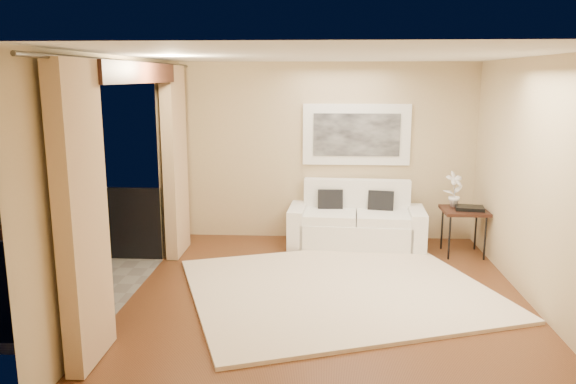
# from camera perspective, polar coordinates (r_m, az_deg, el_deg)

# --- Properties ---
(floor) EXTENTS (5.00, 5.00, 0.00)m
(floor) POSITION_cam_1_polar(r_m,az_deg,el_deg) (6.55, 3.99, -10.65)
(floor) COLOR brown
(floor) RESTS_ON ground
(room_shell) EXTENTS (5.00, 6.40, 5.00)m
(room_shell) POSITION_cam_1_polar(r_m,az_deg,el_deg) (6.39, -15.55, 11.59)
(room_shell) COLOR white
(room_shell) RESTS_ON ground
(balcony) EXTENTS (1.81, 2.60, 1.17)m
(balcony) POSITION_cam_1_polar(r_m,az_deg,el_deg) (7.23, -23.45, -7.92)
(balcony) COLOR #605B56
(balcony) RESTS_ON ground
(curtains) EXTENTS (0.16, 4.80, 2.64)m
(curtains) POSITION_cam_1_polar(r_m,az_deg,el_deg) (6.49, -14.81, 1.09)
(curtains) COLOR tan
(curtains) RESTS_ON ground
(artwork) EXTENTS (1.62, 0.07, 0.92)m
(artwork) POSITION_cam_1_polar(r_m,az_deg,el_deg) (8.58, 6.97, 5.81)
(artwork) COLOR white
(artwork) RESTS_ON room_shell
(rug) EXTENTS (4.16, 3.89, 0.04)m
(rug) POSITION_cam_1_polar(r_m,az_deg,el_deg) (6.76, 5.13, -9.74)
(rug) COLOR #F4DFC4
(rug) RESTS_ON floor
(sofa) EXTENTS (2.03, 0.97, 0.95)m
(sofa) POSITION_cam_1_polar(r_m,az_deg,el_deg) (8.44, 6.94, -3.15)
(sofa) COLOR white
(sofa) RESTS_ON floor
(side_table) EXTENTS (0.61, 0.61, 0.66)m
(side_table) POSITION_cam_1_polar(r_m,az_deg,el_deg) (8.25, 17.47, -2.07)
(side_table) COLOR black
(side_table) RESTS_ON floor
(tray) EXTENTS (0.42, 0.34, 0.05)m
(tray) POSITION_cam_1_polar(r_m,az_deg,el_deg) (8.22, 17.96, -1.56)
(tray) COLOR black
(tray) RESTS_ON side_table
(orchid) EXTENTS (0.32, 0.27, 0.51)m
(orchid) POSITION_cam_1_polar(r_m,az_deg,el_deg) (8.29, 16.53, 0.26)
(orchid) COLOR white
(orchid) RESTS_ON side_table
(bistro_table) EXTENTS (0.75, 0.75, 0.72)m
(bistro_table) POSITION_cam_1_polar(r_m,az_deg,el_deg) (6.82, -22.00, -4.89)
(bistro_table) COLOR black
(bistro_table) RESTS_ON balcony
(balcony_chair_far) EXTENTS (0.51, 0.52, 0.99)m
(balcony_chair_far) POSITION_cam_1_polar(r_m,az_deg,el_deg) (7.10, -19.95, -4.67)
(balcony_chair_far) COLOR black
(balcony_chair_far) RESTS_ON balcony
(ice_bucket) EXTENTS (0.18, 0.18, 0.20)m
(ice_bucket) POSITION_cam_1_polar(r_m,az_deg,el_deg) (6.88, -22.76, -3.24)
(ice_bucket) COLOR white
(ice_bucket) RESTS_ON bistro_table
(candle) EXTENTS (0.06, 0.06, 0.07)m
(candle) POSITION_cam_1_polar(r_m,az_deg,el_deg) (6.88, -21.05, -3.65)
(candle) COLOR #F31536
(candle) RESTS_ON bistro_table
(vase) EXTENTS (0.04, 0.04, 0.18)m
(vase) POSITION_cam_1_polar(r_m,az_deg,el_deg) (6.59, -23.04, -3.96)
(vase) COLOR silver
(vase) RESTS_ON bistro_table
(glass_a) EXTENTS (0.06, 0.06, 0.12)m
(glass_a) POSITION_cam_1_polar(r_m,az_deg,el_deg) (6.67, -21.46, -3.93)
(glass_a) COLOR silver
(glass_a) RESTS_ON bistro_table
(glass_b) EXTENTS (0.06, 0.06, 0.12)m
(glass_b) POSITION_cam_1_polar(r_m,az_deg,el_deg) (6.75, -20.58, -3.70)
(glass_b) COLOR silver
(glass_b) RESTS_ON bistro_table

